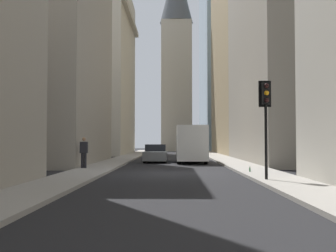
# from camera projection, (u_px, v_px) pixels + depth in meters

# --- Properties ---
(ground_plane) EXTENTS (135.00, 135.00, 0.00)m
(ground_plane) POSITION_uv_depth(u_px,v_px,m) (173.00, 173.00, 20.86)
(ground_plane) COLOR black
(sidewalk_right) EXTENTS (90.00, 2.20, 0.14)m
(sidewalk_right) POSITION_uv_depth(u_px,v_px,m) (88.00, 172.00, 20.92)
(sidewalk_right) COLOR gray
(sidewalk_right) RESTS_ON ground_plane
(sidewalk_left) EXTENTS (90.00, 2.20, 0.14)m
(sidewalk_left) POSITION_uv_depth(u_px,v_px,m) (259.00, 172.00, 20.80)
(sidewalk_left) COLOR gray
(sidewalk_left) RESTS_ON ground_plane
(building_left_far) EXTENTS (18.13, 10.50, 31.13)m
(building_left_far) POSITION_uv_depth(u_px,v_px,m) (258.00, 29.00, 49.56)
(building_left_far) COLOR #9E8966
(building_left_far) RESTS_ON ground_plane
(building_right_far) EXTENTS (15.73, 10.50, 20.84)m
(building_right_far) POSITION_uv_depth(u_px,v_px,m) (90.00, 72.00, 50.53)
(building_right_far) COLOR beige
(building_right_far) RESTS_ON ground_plane
(building_right_midfar) EXTENTS (13.15, 10.00, 18.74)m
(building_right_midfar) POSITION_uv_depth(u_px,v_px,m) (32.00, 38.00, 29.78)
(building_right_midfar) COLOR gray
(building_right_midfar) RESTS_ON ground_plane
(church_spire) EXTENTS (5.42, 5.42, 32.10)m
(church_spire) POSITION_uv_depth(u_px,v_px,m) (176.00, 50.00, 65.78)
(church_spire) COLOR #B7B2A5
(church_spire) RESTS_ON ground_plane
(delivery_truck) EXTENTS (6.46, 2.25, 2.84)m
(delivery_truck) POSITION_uv_depth(u_px,v_px,m) (191.00, 144.00, 31.31)
(delivery_truck) COLOR silver
(delivery_truck) RESTS_ON ground_plane
(hatchback_grey) EXTENTS (4.30, 1.78, 1.42)m
(hatchback_grey) POSITION_uv_depth(u_px,v_px,m) (156.00, 154.00, 31.66)
(hatchback_grey) COLOR slate
(hatchback_grey) RESTS_ON ground_plane
(traffic_light_foreground) EXTENTS (0.43, 0.52, 4.08)m
(traffic_light_foreground) POSITION_uv_depth(u_px,v_px,m) (266.00, 106.00, 16.40)
(traffic_light_foreground) COLOR black
(traffic_light_foreground) RESTS_ON sidewalk_left
(pedestrian) EXTENTS (0.26, 0.44, 1.78)m
(pedestrian) POSITION_uv_depth(u_px,v_px,m) (84.00, 151.00, 23.01)
(pedestrian) COLOR black
(pedestrian) RESTS_ON sidewalk_right
(discarded_bottle) EXTENTS (0.07, 0.07, 0.27)m
(discarded_bottle) POSITION_uv_depth(u_px,v_px,m) (250.00, 170.00, 20.26)
(discarded_bottle) COLOR #236033
(discarded_bottle) RESTS_ON sidewalk_left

